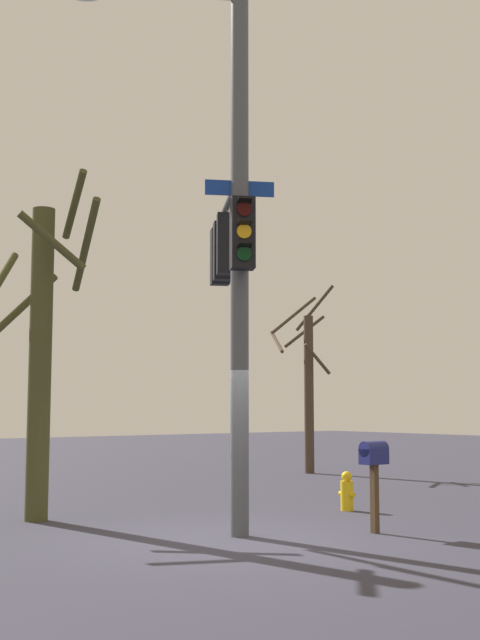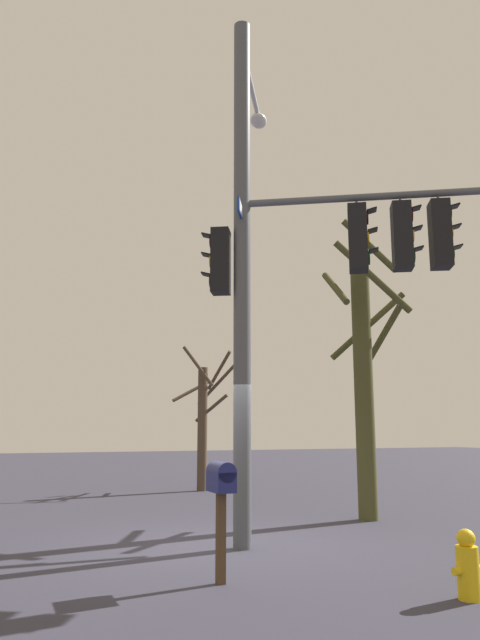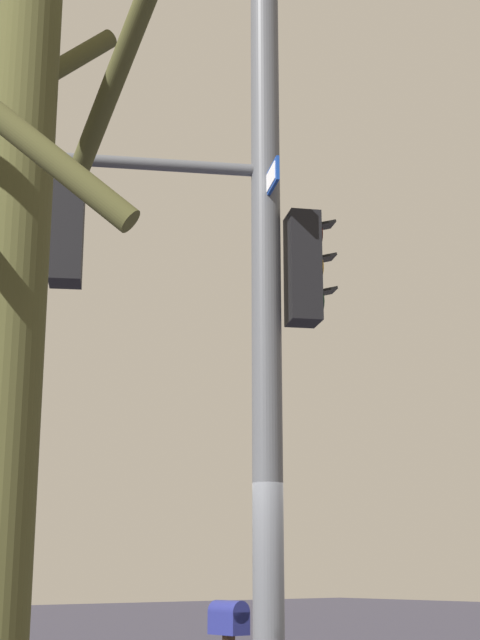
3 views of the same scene
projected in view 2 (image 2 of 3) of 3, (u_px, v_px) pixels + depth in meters
The scene contains 6 objects.
ground_plane at pixel (219, 547), 9.25m from camera, with size 80.00×80.00×0.00m, color #33313F.
main_signal_pole_assembly at pixel (288, 245), 9.95m from camera, with size 4.02×4.49×8.94m.
fire_hydrant at pixel (468, 566), 6.43m from camera, with size 0.38×0.24×0.73m.
mailbox at pixel (221, 487), 7.23m from camera, with size 0.24×0.44×1.41m.
bare_tree_behind_pole at pixel (204, 418), 18.07m from camera, with size 2.00×1.86×4.28m.
bare_tree_across_street at pixel (364, 370), 12.50m from camera, with size 2.22×2.24×6.13m.
Camera 2 is at (-3.30, -9.16, 1.80)m, focal length 33.46 mm.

